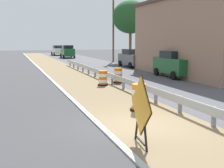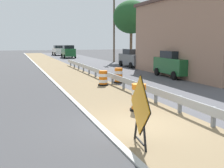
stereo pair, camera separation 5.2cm
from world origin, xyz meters
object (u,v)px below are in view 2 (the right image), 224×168
object	(u,v)px
car_lead_near_lane	(68,52)
utility_pole_mid	(114,25)
car_trailing_near_lane	(176,64)
car_mid_far_lane	(133,58)
warning_sign_diamond	(140,108)
traffic_barrel_close	(103,79)
traffic_barrel_mid	(119,76)
traffic_barrel_nearest	(139,98)
utility_pole_near	(209,12)
car_lead_far_lane	(58,50)

from	to	relation	value
car_lead_near_lane	utility_pole_mid	size ratio (longest dim) A/B	0.48
car_trailing_near_lane	car_mid_far_lane	size ratio (longest dim) A/B	1.02
warning_sign_diamond	car_trailing_near_lane	world-z (taller)	car_trailing_near_lane
traffic_barrel_close	utility_pole_mid	bearing A→B (deg)	68.40
traffic_barrel_mid	car_trailing_near_lane	distance (m)	5.59
traffic_barrel_nearest	utility_pole_mid	world-z (taller)	utility_pole_mid
car_mid_far_lane	utility_pole_mid	xyz separation A→B (m)	(0.61, 8.01, 3.92)
utility_pole_mid	car_mid_far_lane	bearing A→B (deg)	-94.33
utility_pole_near	utility_pole_mid	bearing A→B (deg)	90.00
car_lead_far_lane	car_mid_far_lane	world-z (taller)	car_mid_far_lane
warning_sign_diamond	utility_pole_near	distance (m)	14.80
traffic_barrel_close	car_mid_far_lane	world-z (taller)	car_mid_far_lane
traffic_barrel_nearest	car_lead_near_lane	distance (m)	37.49
car_lead_near_lane	utility_pole_mid	distance (m)	12.28
traffic_barrel_nearest	car_lead_near_lane	size ratio (longest dim) A/B	0.25
traffic_barrel_mid	car_lead_near_lane	bearing A→B (deg)	85.93
utility_pole_mid	utility_pole_near	bearing A→B (deg)	-90.00
traffic_barrel_nearest	utility_pole_near	distance (m)	11.48
car_lead_near_lane	car_trailing_near_lane	xyz separation A→B (m)	(3.28, -28.14, -0.02)
traffic_barrel_close	utility_pole_near	size ratio (longest dim) A/B	0.10
traffic_barrel_close	car_mid_far_lane	size ratio (longest dim) A/B	0.23
traffic_barrel_nearest	car_trailing_near_lane	world-z (taller)	car_trailing_near_lane
warning_sign_diamond	car_lead_near_lane	world-z (taller)	car_lead_near_lane
utility_pole_near	car_lead_far_lane	bearing A→B (deg)	96.44
traffic_barrel_close	traffic_barrel_mid	xyz separation A→B (m)	(1.36, 0.78, 0.03)
traffic_barrel_nearest	car_mid_far_lane	xyz separation A→B (m)	(7.74, 18.39, 0.47)
traffic_barrel_mid	utility_pole_mid	size ratio (longest dim) A/B	0.11
traffic_barrel_close	car_mid_far_lane	distance (m)	13.48
utility_pole_mid	traffic_barrel_mid	bearing A→B (deg)	-108.77
traffic_barrel_nearest	car_trailing_near_lane	bearing A→B (deg)	51.02
car_mid_far_lane	traffic_barrel_close	bearing A→B (deg)	-32.97
warning_sign_diamond	traffic_barrel_nearest	world-z (taller)	warning_sign_diamond
warning_sign_diamond	traffic_barrel_mid	bearing A→B (deg)	-100.44
traffic_barrel_nearest	traffic_barrel_close	xyz separation A→B (m)	(0.64, 6.94, -0.08)
car_mid_far_lane	warning_sign_diamond	bearing A→B (deg)	-24.22
car_trailing_near_lane	car_mid_far_lane	bearing A→B (deg)	179.74
traffic_barrel_mid	car_mid_far_lane	distance (m)	12.13
warning_sign_diamond	car_lead_far_lane	world-z (taller)	warning_sign_diamond
traffic_barrel_nearest	utility_pole_mid	xyz separation A→B (m)	(8.35, 26.40, 4.40)
traffic_barrel_nearest	utility_pole_near	xyz separation A→B (m)	(8.35, 6.55, 4.38)
car_mid_far_lane	traffic_barrel_mid	bearing A→B (deg)	-29.45
warning_sign_diamond	car_trailing_near_lane	distance (m)	15.66
traffic_barrel_mid	utility_pole_mid	distance (m)	20.22
traffic_barrel_close	utility_pole_near	xyz separation A→B (m)	(7.70, -0.40, 4.46)
warning_sign_diamond	traffic_barrel_mid	distance (m)	11.98
warning_sign_diamond	traffic_barrel_nearest	size ratio (longest dim) A/B	1.78
traffic_barrel_nearest	utility_pole_mid	bearing A→B (deg)	72.46
warning_sign_diamond	traffic_barrel_nearest	xyz separation A→B (m)	(1.65, 3.68, -0.55)
traffic_barrel_nearest	traffic_barrel_mid	size ratio (longest dim) A/B	1.10
car_lead_near_lane	car_mid_far_lane	world-z (taller)	car_lead_near_lane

